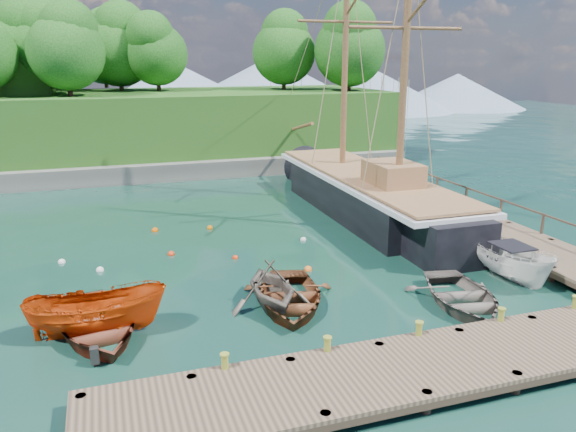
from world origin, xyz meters
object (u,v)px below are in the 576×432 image
rowboat_0 (97,335)px  rowboat_2 (289,306)px  cabin_boat_white (508,279)px  motorboat_orange (99,335)px  rowboat_3 (461,306)px  schooner (367,197)px  rowboat_1 (271,307)px

rowboat_0 → rowboat_2: size_ratio=1.04×
rowboat_2 → cabin_boat_white: 9.40m
motorboat_orange → cabin_boat_white: 16.01m
rowboat_3 → cabin_boat_white: bearing=37.5°
rowboat_2 → motorboat_orange: (-6.61, -0.07, 0.00)m
rowboat_0 → schooner: bearing=24.3°
rowboat_1 → rowboat_2: bearing=-15.6°
rowboat_0 → cabin_boat_white: bearing=-11.7°
rowboat_2 → rowboat_3: (5.98, -1.93, 0.00)m
cabin_boat_white → rowboat_2: bearing=175.9°
schooner → rowboat_0: bearing=-144.3°
rowboat_2 → rowboat_3: bearing=-2.0°
cabin_boat_white → rowboat_3: bearing=-156.8°
rowboat_1 → rowboat_2: size_ratio=0.74×
rowboat_3 → cabin_boat_white: cabin_boat_white is taller
rowboat_1 → motorboat_orange: 5.99m
rowboat_3 → cabin_boat_white: 3.78m
rowboat_3 → schooner: bearing=91.9°
rowboat_3 → schooner: 12.61m
rowboat_1 → rowboat_3: size_ratio=0.76×
rowboat_2 → cabin_boat_white: (9.39, -0.30, 0.00)m
cabin_boat_white → schooner: (-1.19, 10.75, 1.02)m
rowboat_1 → cabin_boat_white: (10.03, -0.49, 0.00)m
rowboat_0 → cabin_boat_white: cabin_boat_white is taller
rowboat_3 → rowboat_1: bearing=174.3°
motorboat_orange → schooner: schooner is taller
rowboat_3 → motorboat_orange: motorboat_orange is taller
rowboat_0 → rowboat_2: bearing=-10.3°
rowboat_0 → rowboat_3: (12.65, -1.85, 0.00)m
rowboat_0 → rowboat_1: bearing=-8.4°
rowboat_1 → schooner: (8.84, 10.26, 1.02)m
rowboat_2 → rowboat_3: size_ratio=1.03×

